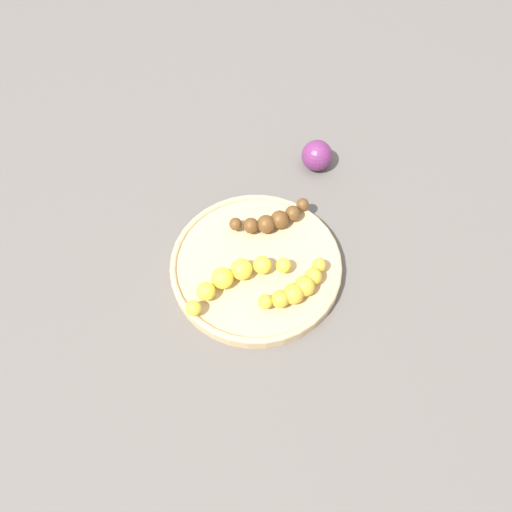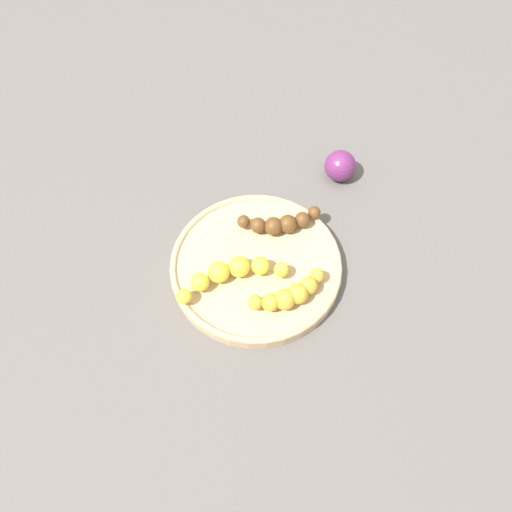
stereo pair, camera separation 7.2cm
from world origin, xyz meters
name	(u,v)px [view 1 (the left image)]	position (x,y,z in m)	size (l,w,h in m)	color
ground_plane	(256,269)	(0.00, 0.00, 0.00)	(2.40, 2.40, 0.00)	#56514C
fruit_bowl	(256,265)	(0.00, 0.00, 0.01)	(0.26, 0.26, 0.02)	tan
banana_yellow	(234,277)	(0.01, 0.04, 0.03)	(0.10, 0.14, 0.03)	yellow
banana_spotted	(297,288)	(-0.07, 0.02, 0.03)	(0.07, 0.11, 0.03)	gold
banana_overripe	(272,220)	(0.01, -0.07, 0.03)	(0.09, 0.10, 0.03)	#593819
plum_purple	(317,156)	(0.01, -0.23, 0.03)	(0.05, 0.05, 0.05)	#662659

